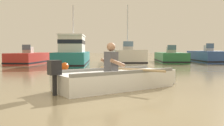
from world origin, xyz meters
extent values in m
plane|color=#7A6B4C|center=(0.00, 0.00, 0.00)|extent=(120.00, 120.00, 0.00)
cube|color=white|center=(0.01, 1.48, 0.22)|extent=(3.22, 2.55, 0.44)
cube|color=white|center=(1.49, 2.38, 0.22)|extent=(0.66, 0.72, 0.42)
cube|color=gray|center=(-0.25, 1.92, 0.47)|extent=(2.64, 1.65, 0.08)
cube|color=gray|center=(0.28, 1.05, 0.47)|extent=(2.64, 1.65, 0.08)
cube|color=white|center=(-0.07, 1.43, 0.40)|extent=(0.77, 1.01, 0.06)
cylinder|color=black|center=(-1.40, 0.62, 0.27)|extent=(0.14, 0.14, 0.54)
cube|color=black|center=(-1.40, 0.62, 0.62)|extent=(0.35, 0.36, 0.32)
cube|color=#4C4C51|center=(-0.12, 1.40, 0.70)|extent=(0.36, 0.40, 0.52)
sphere|color=#9E7051|center=(-0.12, 1.40, 1.08)|extent=(0.22, 0.22, 0.22)
cylinder|color=#9E7051|center=(-0.19, 1.62, 0.68)|extent=(0.41, 0.30, 0.23)
cylinder|color=#9E7051|center=(0.04, 1.24, 0.68)|extent=(0.41, 0.30, 0.23)
cylinder|color=tan|center=(0.39, 1.53, 0.50)|extent=(1.56, 1.35, 0.06)
cube|color=#B72D28|center=(-5.42, 12.58, 0.38)|extent=(2.26, 4.64, 0.76)
cube|color=black|center=(-5.42, 12.58, 0.13)|extent=(2.30, 4.69, 0.10)
cube|color=#B2ADA3|center=(-5.46, 12.25, 0.98)|extent=(0.66, 0.57, 0.44)
cube|color=slate|center=(-5.49, 11.99, 1.16)|extent=(0.60, 0.11, 0.36)
cube|color=#1E727A|center=(-2.18, 11.37, 0.42)|extent=(1.82, 6.79, 0.84)
cube|color=black|center=(-2.18, 11.37, 0.15)|extent=(1.86, 6.83, 0.10)
cube|color=silver|center=(-2.18, 10.76, 1.35)|extent=(1.41, 2.85, 1.01)
cube|color=black|center=(-2.18, 10.76, 1.47)|extent=(1.44, 2.88, 0.24)
cube|color=white|center=(-2.18, 10.76, 1.89)|extent=(1.48, 2.99, 0.08)
cylinder|color=silver|center=(-2.18, 11.20, 2.37)|extent=(0.10, 0.10, 3.05)
cube|color=white|center=(1.54, 12.51, 0.50)|extent=(2.06, 5.17, 1.00)
cube|color=black|center=(1.54, 12.51, 0.17)|extent=(2.10, 5.21, 0.10)
cube|color=#B2ADA3|center=(1.54, 12.12, 1.22)|extent=(0.71, 0.51, 0.44)
cube|color=slate|center=(1.54, 11.86, 1.40)|extent=(0.70, 0.05, 0.36)
cylinder|color=silver|center=(1.54, 12.38, 2.59)|extent=(0.10, 0.10, 3.19)
cube|color=#287042|center=(5.04, 13.68, 0.38)|extent=(2.33, 4.87, 0.77)
cube|color=black|center=(5.04, 13.68, 0.13)|extent=(2.37, 4.91, 0.10)
cube|color=#B2ADA3|center=(5.00, 13.33, 0.99)|extent=(0.70, 0.56, 0.44)
cube|color=slate|center=(4.98, 13.07, 1.17)|extent=(0.65, 0.11, 0.36)
cube|color=#2D519E|center=(7.91, 13.59, 0.44)|extent=(1.93, 4.81, 0.89)
cube|color=black|center=(7.91, 13.59, 0.16)|extent=(1.97, 4.85, 0.10)
cube|color=beige|center=(7.89, 13.24, 1.11)|extent=(0.61, 0.53, 0.44)
cube|color=slate|center=(7.88, 12.98, 1.29)|extent=(0.58, 0.07, 0.36)
sphere|color=#E55919|center=(-2.11, 6.76, 0.20)|extent=(0.39, 0.39, 0.39)
camera|label=1|loc=(-0.38, -4.64, 1.02)|focal=38.14mm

